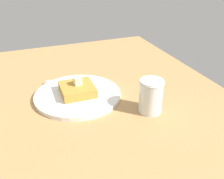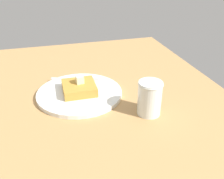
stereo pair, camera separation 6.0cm
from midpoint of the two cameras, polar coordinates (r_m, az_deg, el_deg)
The scene contains 6 objects.
table_surface at distance 78.36cm, azimuth -6.15°, elevation -0.72°, with size 90.07×90.07×1.88cm, color #AC804D.
plate at distance 74.60cm, azimuth -5.16°, elevation -0.87°, with size 25.26×25.26×1.19cm.
toast_slice_center at distance 73.73cm, azimuth -5.22°, elevation 0.34°, with size 9.47×9.69×2.54cm, color #B58333.
butter_pat_primary at distance 73.14cm, azimuth -5.08°, elevation 2.18°, with size 2.16×1.94×2.16cm, color beige.
fork at distance 81.32cm, azimuth -5.58°, elevation 2.32°, with size 15.59×6.59×0.36cm.
syrup_jar at distance 65.57cm, azimuth 11.15°, elevation -2.36°, with size 6.45×6.45×9.18cm.
Camera 2 is at (7.06, 68.52, 39.35)cm, focal length 40.00 mm.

